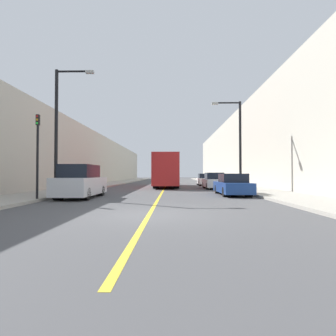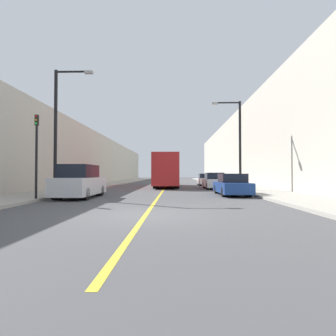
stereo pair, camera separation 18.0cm
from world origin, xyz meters
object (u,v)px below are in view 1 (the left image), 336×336
Objects in this scene: traffic_light at (38,153)px; parked_suv_left at (81,183)px; bus at (167,170)px; street_lamp_right at (238,139)px; street_lamp_left at (59,124)px; car_right_near at (232,185)px; car_right_mid at (214,181)px; car_right_far at (205,180)px.

parked_suv_left is at bearing 54.87° from traffic_light.
bus is 16.63m from traffic_light.
bus is 1.53× the size of street_lamp_right.
street_lamp_right is at bearing 24.03° from street_lamp_left.
street_lamp_left is at bearing -115.60° from bus.
street_lamp_left reaches higher than street_lamp_right.
street_lamp_left is (-10.90, -1.99, 3.81)m from car_right_near.
traffic_light is (-10.93, -11.90, 1.82)m from car_right_mid.
street_lamp_right reaches higher than parked_suv_left.
street_lamp_left is 1.76× the size of traffic_light.
car_right_near is at bearing -109.78° from street_lamp_right.
parked_suv_left is 9.74m from car_right_near.
street_lamp_left reaches higher than car_right_mid.
parked_suv_left is at bearing -8.46° from street_lamp_left.
car_right_far is at bearing 57.57° from street_lamp_left.
car_right_near is (9.49, 2.20, -0.25)m from parked_suv_left.
bus is 14.67m from street_lamp_left.
parked_suv_left reaches higher than car_right_far.
car_right_mid is 0.65× the size of street_lamp_right.
car_right_near is at bearing 13.08° from parked_suv_left.
street_lamp_right is (12.12, 5.41, -0.26)m from street_lamp_left.
bus reaches higher than car_right_far.
street_lamp_right reaches higher than car_right_near.
car_right_near is 1.08× the size of traffic_light.
car_right_near is at bearing -67.05° from bus.
traffic_light is at bearing -92.29° from street_lamp_left.
bus is 9.91m from street_lamp_right.
bus is at bearing 143.02° from car_right_mid.
car_right_near is 5.08m from street_lamp_right.
traffic_light reaches higher than parked_suv_left.
car_right_near is 15.19m from car_right_far.
car_right_near is 0.62× the size of street_lamp_left.
car_right_near is at bearing -90.09° from car_right_far.
traffic_light is at bearing -125.13° from parked_suv_left.
traffic_light is (-11.01, -19.54, 1.85)m from car_right_far.
parked_suv_left is 1.00× the size of car_right_near.
car_right_far is at bearing 41.70° from bus.
car_right_far is (9.51, 17.40, -0.24)m from parked_suv_left.
street_lamp_right is at bearing -52.24° from bus.
car_right_far is 0.97× the size of traffic_light.
car_right_mid is at bearing 47.42° from traffic_light.
car_right_mid is (-0.06, 7.55, 0.04)m from car_right_near.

